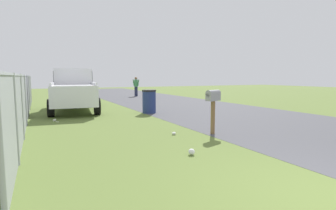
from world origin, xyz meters
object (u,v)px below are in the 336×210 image
mailbox (213,99)px  pickup_truck (74,89)px  trash_bin (149,101)px  pedestrian (136,85)px

mailbox → pickup_truck: (7.69, 2.99, 0.05)m
pickup_truck → trash_bin: pickup_truck is taller
pickup_truck → trash_bin: (-2.59, -3.04, -0.55)m
mailbox → pedestrian: pedestrian is taller
pickup_truck → pedestrian: bearing=-31.5°
pedestrian → mailbox: bearing=19.6°
pedestrian → trash_bin: bearing=14.6°
trash_bin → pedestrian: size_ratio=0.65×
mailbox → trash_bin: 5.13m
trash_bin → pedestrian: (10.40, -3.03, 0.43)m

